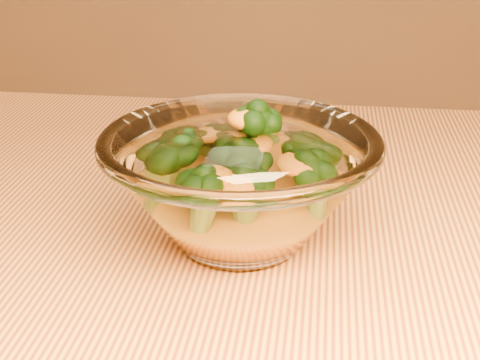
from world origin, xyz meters
name	(u,v)px	position (x,y,z in m)	size (l,w,h in m)	color
glass_bowl	(240,185)	(-0.08, 0.07, 0.80)	(0.20, 0.20, 0.09)	white
cheese_sauce	(240,209)	(-0.08, 0.07, 0.78)	(0.11, 0.11, 0.03)	orange
broccoli_heap	(234,168)	(-0.09, 0.07, 0.81)	(0.12, 0.11, 0.07)	black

